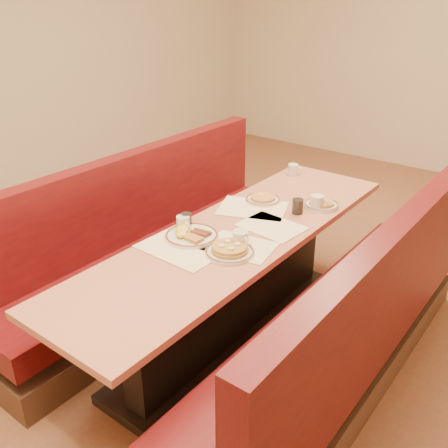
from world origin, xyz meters
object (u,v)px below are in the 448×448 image
Objects in this scene: soda_tumbler_near at (186,220)px; coffee_mug_a at (241,239)px; diner_table at (237,287)px; booth_left at (152,253)px; booth_right at (348,335)px; coffee_mug_d at (293,169)px; coffee_mug_b at (183,223)px; soda_tumbler_mid at (298,206)px; pancake_plate at (230,251)px; eggs_plate at (191,235)px; coffee_mug_c at (318,202)px.

coffee_mug_a is at bearing -0.85° from soda_tumbler_near.
diner_table is 1.00× the size of booth_left.
booth_left reaches higher than diner_table.
coffee_mug_d is (-0.97, 1.03, 0.43)m from booth_right.
soda_tumbler_near reaches higher than coffee_mug_b.
diner_table is 1.00× the size of booth_right.
booth_right is 21.21× the size of coffee_mug_a.
coffee_mug_b is 0.73m from soda_tumbler_mid.
booth_left is at bearing 180.00° from diner_table.
pancake_plate is 2.76× the size of soda_tumbler_mid.
eggs_plate is 2.57× the size of coffee_mug_a.
coffee_mug_c is 0.86m from soda_tumbler_near.
soda_tumbler_mid reaches higher than coffee_mug_a.
coffee_mug_a is 0.72m from coffee_mug_c.
soda_tumbler_mid is at bearing 112.41° from coffee_mug_a.
booth_right is at bearing 21.03° from pancake_plate.
coffee_mug_c reaches higher than diner_table.
eggs_plate is 2.81× the size of coffee_mug_d.
diner_table is at bearing 156.47° from coffee_mug_a.
coffee_mug_a is 1.35× the size of soda_tumbler_near.
diner_table is 21.18× the size of coffee_mug_c.
soda_tumbler_near reaches higher than diner_table.
coffee_mug_c is (0.47, 0.75, 0.00)m from coffee_mug_b.
booth_right is 0.77m from pancake_plate.
coffee_mug_d is (-0.36, 1.17, -0.01)m from coffee_mug_a.
booth_left is at bearing -128.20° from coffee_mug_d.
eggs_plate is at bearing -99.36° from coffee_mug_d.
soda_tumbler_mid is at bearing 65.03° from eggs_plate.
soda_tumbler_near is at bearing -132.70° from coffee_mug_c.
booth_left reaches higher than soda_tumbler_mid.
pancake_plate is at bearing -3.31° from eggs_plate.
coffee_mug_a is at bearing -105.09° from coffee_mug_c.
coffee_mug_c is 0.15m from soda_tumbler_mid.
coffee_mug_a is 0.40m from soda_tumbler_near.
coffee_mug_c is (0.09, 0.81, 0.03)m from pancake_plate.
booth_left is 1.00× the size of booth_right.
booth_right is at bearing -36.66° from soda_tumbler_mid.
pancake_plate is (0.12, -0.24, 0.40)m from diner_table.
diner_table is 0.73m from booth_right.
coffee_mug_c is at bearing 132.22° from booth_right.
booth_left is 1.19m from coffee_mug_c.
booth_left and booth_right have the same top height.
coffee_mug_c is 0.64m from coffee_mug_d.
booth_right reaches higher than soda_tumbler_near.
booth_left is 21.18× the size of coffee_mug_c.
coffee_mug_a is 1.22m from coffee_mug_d.
eggs_plate reaches higher than diner_table.
soda_tumbler_mid is (-0.07, -0.14, 0.00)m from coffee_mug_c.
coffee_mug_a reaches higher than soda_tumbler_near.
booth_right reaches higher than soda_tumbler_mid.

